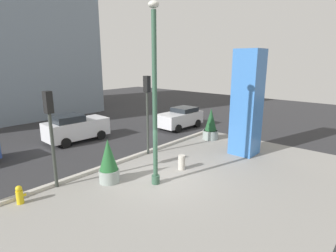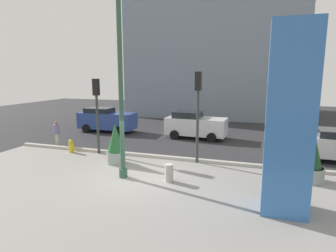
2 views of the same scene
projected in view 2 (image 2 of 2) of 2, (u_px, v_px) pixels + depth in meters
name	position (u px, v px, depth m)	size (l,w,h in m)	color
ground_plane	(165.00, 154.00, 16.06)	(60.00, 60.00, 0.00)	#2D2D30
plaza_pavement	(112.00, 197.00, 10.45)	(18.00, 10.00, 0.02)	gray
curb_strip	(160.00, 157.00, 15.22)	(18.00, 0.24, 0.16)	#B7B2A8
lamp_post	(121.00, 91.00, 11.75)	(0.44, 0.44, 7.59)	#335642
art_pillar_blue	(289.00, 120.00, 8.87)	(1.39, 1.39, 5.98)	#3870BC
potted_plant_curbside	(115.00, 145.00, 14.19)	(0.91, 0.91, 2.03)	gray
potted_plant_near_left	(312.00, 159.00, 11.76)	(1.06, 1.06, 2.17)	gray
fire_hydrant	(71.00, 146.00, 16.31)	(0.36, 0.26, 0.75)	gold
concrete_bollard	(169.00, 173.00, 11.84)	(0.36, 0.36, 0.75)	#B2ADA3
traffic_light_corner	(198.00, 102.00, 13.95)	(0.28, 0.42, 4.54)	#333833
traffic_light_far_side	(97.00, 103.00, 15.67)	(0.28, 0.42, 4.17)	#333833
car_curb_west	(195.00, 125.00, 19.92)	(4.20, 2.14, 1.86)	silver
car_far_lane	(325.00, 144.00, 14.82)	(3.97, 2.18, 1.63)	silver
car_passing_lane	(107.00, 120.00, 22.20)	(4.40, 1.96, 1.85)	#2D4793
pedestrian_by_curb	(57.00, 132.00, 17.72)	(0.50, 0.50, 1.55)	#B2AD9E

